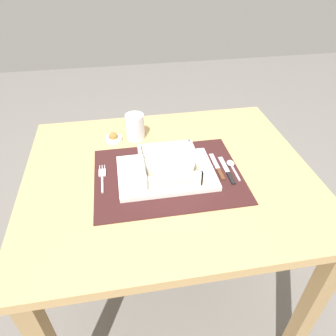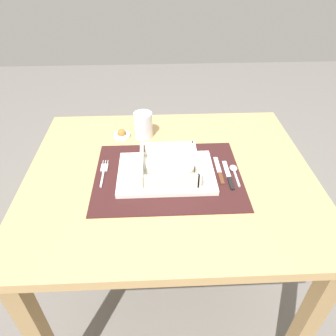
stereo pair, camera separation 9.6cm
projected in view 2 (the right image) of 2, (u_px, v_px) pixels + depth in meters
name	position (u px, v px, depth m)	size (l,w,h in m)	color
ground_plane	(169.00, 293.00, 1.42)	(6.00, 6.00, 0.00)	slate
dining_table	(170.00, 196.00, 1.05)	(0.91, 0.76, 0.71)	tan
placemat	(168.00, 175.00, 0.97)	(0.45, 0.35, 0.00)	#381919
serving_plate	(166.00, 173.00, 0.97)	(0.30, 0.21, 0.02)	white
porridge_bowl	(169.00, 167.00, 0.94)	(0.17, 0.17, 0.06)	white
fork	(104.00, 171.00, 0.98)	(0.02, 0.13, 0.00)	silver
spoon	(234.00, 169.00, 0.99)	(0.02, 0.11, 0.01)	silver
butter_knife	(229.00, 177.00, 0.96)	(0.01, 0.14, 0.01)	black
bread_knife	(219.00, 172.00, 0.98)	(0.01, 0.14, 0.01)	#59331E
drinking_glass	(143.00, 126.00, 1.13)	(0.07, 0.07, 0.09)	white
condiment_saucer	(122.00, 134.00, 1.15)	(0.06, 0.06, 0.03)	white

